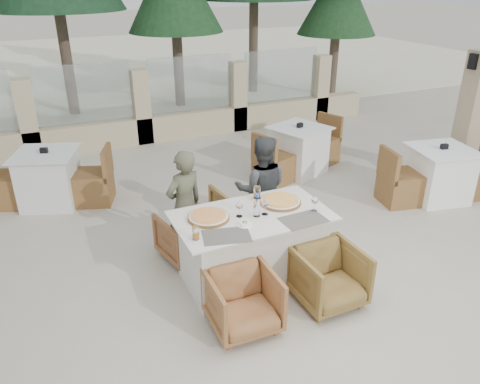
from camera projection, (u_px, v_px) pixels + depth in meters
name	position (u px, v px, depth m)	size (l,w,h in m)	color
ground	(250.00, 271.00, 5.20)	(80.00, 80.00, 0.00)	#BCB4A1
sand_patch	(82.00, 65.00, 16.73)	(30.00, 16.00, 0.01)	#F3EBC6
perimeter_wall_far	(141.00, 102.00, 8.81)	(10.00, 0.34, 1.60)	#CBB88F
lantern_pillar	(470.00, 117.00, 7.16)	(0.34, 0.34, 2.00)	tan
pine_far_right	(338.00, 6.00, 11.65)	(1.98, 1.98, 4.50)	#204722
dining_table	(252.00, 247.00, 4.94)	(1.60, 0.90, 0.77)	silver
placemat_near_left	(226.00, 236.00, 4.39)	(0.45, 0.30, 0.00)	#5D564F
placemat_near_right	(303.00, 220.00, 4.68)	(0.45, 0.30, 0.00)	#5F5A51
pizza_left	(209.00, 216.00, 4.69)	(0.42, 0.42, 0.05)	#C94B1B
pizza_right	(280.00, 201.00, 5.01)	(0.44, 0.44, 0.06)	orange
water_bottle	(257.00, 205.00, 4.71)	(0.07, 0.07, 0.24)	#BDD9F8
wine_glass_centre	(239.00, 208.00, 4.71)	(0.08, 0.08, 0.18)	white
wine_glass_near	(265.00, 206.00, 4.75)	(0.08, 0.08, 0.18)	white
wine_glass_corner	(315.00, 203.00, 4.81)	(0.08, 0.08, 0.18)	white
beer_glass_left	(196.00, 233.00, 4.32)	(0.07, 0.07, 0.13)	orange
beer_glass_right	(257.00, 193.00, 5.07)	(0.08, 0.08, 0.15)	orange
olive_dish	(245.00, 223.00, 4.57)	(0.11, 0.11, 0.04)	white
armchair_far_left	(187.00, 236.00, 5.37)	(0.59, 0.61, 0.55)	brown
armchair_far_right	(243.00, 208.00, 5.92)	(0.66, 0.67, 0.61)	olive
armchair_near_left	(243.00, 301.00, 4.29)	(0.61, 0.63, 0.57)	#9A6438
armchair_near_right	(329.00, 276.00, 4.62)	(0.63, 0.65, 0.59)	olive
diner_left	(185.00, 205.00, 5.25)	(0.47, 0.31, 1.29)	#4E513A
diner_right	(261.00, 189.00, 5.59)	(0.65, 0.50, 1.33)	#3E4143
bg_table_a	(49.00, 178.00, 6.58)	(1.64, 0.82, 0.77)	silver
bg_table_b	(298.00, 150.00, 7.63)	(1.64, 0.82, 0.77)	white
bg_table_c	(439.00, 174.00, 6.72)	(1.64, 0.82, 0.77)	white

